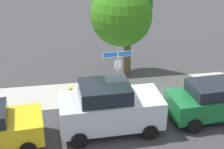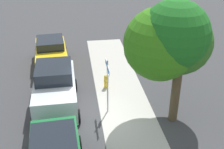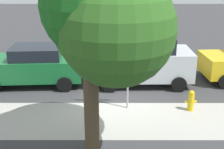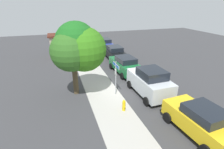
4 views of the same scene
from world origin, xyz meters
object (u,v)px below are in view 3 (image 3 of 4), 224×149
street_sign (128,59)px  fire_hydrant (191,101)px  car_silver (143,60)px  car_green (33,65)px  shade_tree (109,18)px

street_sign → fire_hydrant: street_sign is taller
car_silver → car_green: car_silver is taller
car_green → fire_hydrant: 6.79m
car_green → fire_hydrant: car_green is taller
shade_tree → car_silver: shade_tree is taller
car_green → fire_hydrant: (-6.29, 2.52, -0.50)m
street_sign → car_green: street_sign is taller
street_sign → car_green: size_ratio=0.62×
street_sign → car_green: 4.74m
street_sign → car_green: (4.00, -2.33, -1.02)m
shade_tree → car_green: bearing=-55.7°
fire_hydrant → car_silver: bearing=-60.9°
car_silver → car_green: bearing=0.7°
shade_tree → fire_hydrant: bearing=-140.5°
fire_hydrant → car_green: bearing=-21.9°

